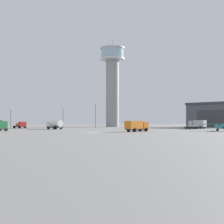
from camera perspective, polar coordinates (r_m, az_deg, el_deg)
name	(u,v)px	position (r m, az deg, el deg)	size (l,w,h in m)	color
ground_plane	(96,132)	(69.54, -3.17, -3.97)	(400.00, 400.00, 0.00)	gray
control_tower	(112,79)	(138.97, 0.09, 6.41)	(11.47, 11.47, 41.16)	gray
hangar	(218,115)	(140.61, 19.87, -0.53)	(29.58, 29.08, 10.89)	#4C5159
airplane_teal	(221,126)	(84.97, 20.31, -2.57)	(9.62, 7.56, 2.84)	teal
truck_box_orange	(137,125)	(75.11, 4.77, -2.61)	(6.62, 6.23, 2.74)	#38383D
truck_flatbed_red	(21,125)	(114.24, -17.24, -2.43)	(6.17, 6.58, 2.44)	#38383D
truck_box_silver	(198,124)	(109.05, 16.22, -2.21)	(5.76, 5.96, 2.99)	#38383D
truck_fuel_tanker_white	(55,124)	(98.09, -10.92, -2.32)	(5.90, 5.85, 3.04)	#38383D
car_black	(192,127)	(100.68, 15.15, -2.81)	(4.68, 3.03, 1.37)	black
car_blue	(143,128)	(86.53, 6.00, -3.04)	(2.39, 4.44, 1.37)	#2847A8
light_post_west	(96,113)	(121.98, -3.19, -0.28)	(0.44, 0.44, 9.96)	#38383D
light_post_east	(63,115)	(119.77, -9.43, -0.67)	(0.44, 0.44, 8.22)	#38383D
light_post_north	(11,116)	(122.43, -18.98, -0.76)	(0.44, 0.44, 7.65)	#38383D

